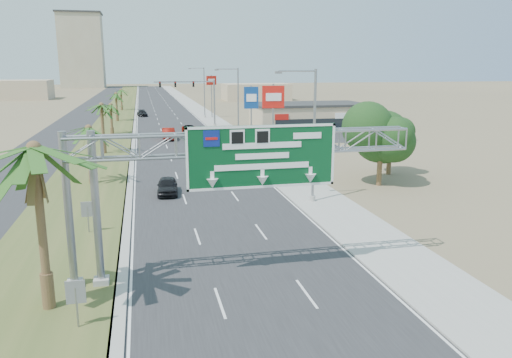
{
  "coord_description": "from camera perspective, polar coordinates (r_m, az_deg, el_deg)",
  "views": [
    {
      "loc": [
        -4.95,
        -13.03,
        10.16
      ],
      "look_at": [
        0.93,
        12.69,
        4.2
      ],
      "focal_mm": 35.0,
      "sensor_mm": 36.0,
      "label": 1
    }
  ],
  "objects": [
    {
      "name": "tower_distant",
      "position": [
        264.52,
        -19.29,
        13.63
      ],
      "size": [
        20.0,
        16.0,
        35.0
      ],
      "primitive_type": "cube",
      "color": "tan",
      "rests_on": "ground"
    },
    {
      "name": "median_signback_b",
      "position": [
        32.43,
        -18.7,
        -3.54
      ],
      "size": [
        0.75,
        0.08,
        2.08
      ],
      "color": "gray",
      "rests_on": "ground"
    },
    {
      "name": "store_building",
      "position": [
        83.9,
        5.98,
        7.08
      ],
      "size": [
        18.0,
        10.0,
        4.0
      ],
      "primitive_type": "cube",
      "color": "tan",
      "rests_on": "ground"
    },
    {
      "name": "pole_sign_red_far",
      "position": [
        102.42,
        -5.12,
        10.77
      ],
      "size": [
        2.15,
        1.13,
        8.55
      ],
      "color": "gray",
      "rests_on": "ground"
    },
    {
      "name": "palm_row_e",
      "position": [
        98.27,
        -15.71,
        9.3
      ],
      "size": [
        3.99,
        3.99,
        6.15
      ],
      "color": "brown",
      "rests_on": "ground"
    },
    {
      "name": "car_mid_lane",
      "position": [
        72.17,
        -9.97,
        5.1
      ],
      "size": [
        1.74,
        4.95,
        1.63
      ],
      "primitive_type": "imported",
      "rotation": [
        0.0,
        0.0,
        0.0
      ],
      "color": "maroon",
      "rests_on": "ground"
    },
    {
      "name": "car_right_lane",
      "position": [
        77.74,
        -7.68,
        5.6
      ],
      "size": [
        2.55,
        4.92,
        1.32
      ],
      "primitive_type": "imported",
      "rotation": [
        0.0,
        0.0,
        -0.08
      ],
      "color": "gray",
      "rests_on": "ground"
    },
    {
      "name": "oak_far",
      "position": [
        49.18,
        15.13,
        4.88
      ],
      "size": [
        3.5,
        3.5,
        5.6
      ],
      "color": "brown",
      "rests_on": "ground"
    },
    {
      "name": "palm_row_d",
      "position": [
        79.37,
        -16.28,
        8.07
      ],
      "size": [
        3.99,
        3.99,
        5.45
      ],
      "color": "brown",
      "rests_on": "ground"
    },
    {
      "name": "sign_gantry",
      "position": [
        23.64,
        -3.22,
        2.72
      ],
      "size": [
        16.75,
        1.24,
        7.5
      ],
      "color": "gray",
      "rests_on": "ground"
    },
    {
      "name": "building_distant_left",
      "position": [
        177.75,
        -26.23,
        9.13
      ],
      "size": [
        24.0,
        14.0,
        6.0
      ],
      "primitive_type": "cube",
      "color": "tan",
      "rests_on": "ground"
    },
    {
      "name": "building_distant_right",
      "position": [
        157.16,
        -0.0,
        9.93
      ],
      "size": [
        20.0,
        12.0,
        5.0
      ],
      "primitive_type": "cube",
      "color": "tan",
      "rests_on": "ground"
    },
    {
      "name": "streetlight_mid",
      "position": [
        66.4,
        -2.22,
        8.0
      ],
      "size": [
        3.27,
        0.44,
        10.0
      ],
      "color": "gray",
      "rests_on": "ground"
    },
    {
      "name": "median_signback_a",
      "position": [
        21.12,
        -19.9,
        -12.42
      ],
      "size": [
        0.75,
        0.08,
        2.08
      ],
      "color": "gray",
      "rests_on": "ground"
    },
    {
      "name": "oak_near",
      "position": [
        44.19,
        14.14,
        5.02
      ],
      "size": [
        4.5,
        4.5,
        6.8
      ],
      "color": "brown",
      "rests_on": "ground"
    },
    {
      "name": "sidewalk_right",
      "position": [
        124.18,
        -6.67,
        7.97
      ],
      "size": [
        4.0,
        300.0,
        0.1
      ],
      "primitive_type": "cube",
      "color": "#9E9B93",
      "rests_on": "ground"
    },
    {
      "name": "median_grass",
      "position": [
        123.55,
        -15.3,
        7.59
      ],
      "size": [
        7.0,
        300.0,
        0.12
      ],
      "primitive_type": "cube",
      "color": "#435224",
      "rests_on": "ground"
    },
    {
      "name": "palm_row_c",
      "position": [
        61.37,
        -17.26,
        7.96
      ],
      "size": [
        3.99,
        3.99,
        6.75
      ],
      "color": "brown",
      "rests_on": "ground"
    },
    {
      "name": "opposing_road",
      "position": [
        124.04,
        -18.55,
        7.38
      ],
      "size": [
        8.0,
        300.0,
        0.02
      ],
      "primitive_type": "cube",
      "color": "#28282B",
      "rests_on": "ground"
    },
    {
      "name": "streetlight_near",
      "position": [
        37.51,
        6.35,
        4.27
      ],
      "size": [
        3.27,
        0.44,
        10.0
      ],
      "color": "gray",
      "rests_on": "ground"
    },
    {
      "name": "pole_sign_blue",
      "position": [
        70.29,
        -0.55,
        9.03
      ],
      "size": [
        2.02,
        0.58,
        7.63
      ],
      "color": "gray",
      "rests_on": "ground"
    },
    {
      "name": "road",
      "position": [
        123.55,
        -10.63,
        7.8
      ],
      "size": [
        12.0,
        300.0,
        0.02
      ],
      "primitive_type": "cube",
      "color": "#28282B",
      "rests_on": "ground"
    },
    {
      "name": "palm_near",
      "position": [
        21.7,
        -24.05,
        3.07
      ],
      "size": [
        5.7,
        5.7,
        8.35
      ],
      "color": "brown",
      "rests_on": "ground"
    },
    {
      "name": "streetlight_far",
      "position": [
        101.92,
        -6.03,
        9.58
      ],
      "size": [
        3.27,
        0.44,
        10.0
      ],
      "color": "gray",
      "rests_on": "ground"
    },
    {
      "name": "car_far",
      "position": [
        107.72,
        -12.87,
        7.34
      ],
      "size": [
        2.3,
        4.56,
        1.27
      ],
      "primitive_type": "imported",
      "rotation": [
        0.0,
        0.0,
        0.12
      ],
      "color": "black",
      "rests_on": "ground"
    },
    {
      "name": "palm_row_f",
      "position": [
        123.24,
        -15.19,
        9.75
      ],
      "size": [
        3.99,
        3.99,
        5.75
      ],
      "color": "brown",
      "rests_on": "ground"
    },
    {
      "name": "car_left_lane",
      "position": [
        41.15,
        -10.09,
        -0.79
      ],
      "size": [
        1.85,
        4.09,
        1.36
      ],
      "primitive_type": "imported",
      "rotation": [
        0.0,
        0.0,
        -0.06
      ],
      "color": "black",
      "rests_on": "ground"
    },
    {
      "name": "pole_sign_red_near",
      "position": [
        54.63,
        1.98,
        8.9
      ],
      "size": [
        2.42,
        0.53,
        8.36
      ],
      "color": "gray",
      "rests_on": "ground"
    },
    {
      "name": "palm_row_b",
      "position": [
        45.57,
        -18.6,
        5.44
      ],
      "size": [
        3.99,
        3.99,
        5.95
      ],
      "color": "brown",
      "rests_on": "ground"
    },
    {
      "name": "signal_mast",
      "position": [
        85.77,
        -6.14,
        9.11
      ],
      "size": [
        10.28,
        0.71,
        8.0
      ],
      "color": "gray",
      "rests_on": "ground"
    }
  ]
}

